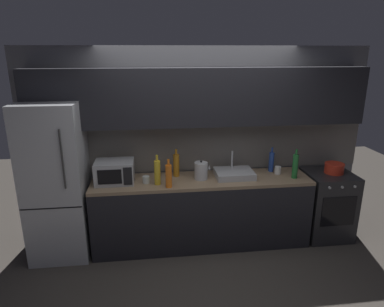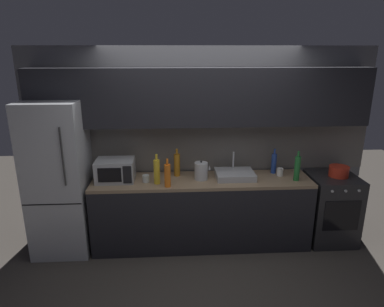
# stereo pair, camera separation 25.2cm
# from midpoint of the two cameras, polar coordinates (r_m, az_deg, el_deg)

# --- Properties ---
(ground_plane) EXTENTS (10.00, 10.00, 0.00)m
(ground_plane) POSITION_cam_midpoint_polar(r_m,az_deg,el_deg) (3.93, 4.74, -21.60)
(ground_plane) COLOR #3D3833
(back_wall) EXTENTS (4.47, 0.44, 2.50)m
(back_wall) POSITION_cam_midpoint_polar(r_m,az_deg,el_deg) (4.35, 3.05, 5.09)
(back_wall) COLOR slate
(back_wall) RESTS_ON ground
(counter_run) EXTENTS (2.73, 0.60, 0.90)m
(counter_run) POSITION_cam_midpoint_polar(r_m,az_deg,el_deg) (4.44, 3.26, -9.76)
(counter_run) COLOR black
(counter_run) RESTS_ON ground
(refrigerator) EXTENTS (0.68, 0.69, 1.90)m
(refrigerator) POSITION_cam_midpoint_polar(r_m,az_deg,el_deg) (4.39, -19.92, -3.98)
(refrigerator) COLOR #B7BABF
(refrigerator) RESTS_ON ground
(oven_range) EXTENTS (0.60, 0.62, 0.90)m
(oven_range) POSITION_cam_midpoint_polar(r_m,az_deg,el_deg) (4.92, 23.62, -8.45)
(oven_range) COLOR #232326
(oven_range) RESTS_ON ground
(microwave) EXTENTS (0.46, 0.35, 0.27)m
(microwave) POSITION_cam_midpoint_polar(r_m,az_deg,el_deg) (4.24, -11.11, -2.78)
(microwave) COLOR #A8AAAF
(microwave) RESTS_ON counter_run
(sink_basin) EXTENTS (0.48, 0.38, 0.30)m
(sink_basin) POSITION_cam_midpoint_polar(r_m,az_deg,el_deg) (4.33, 8.86, -3.52)
(sink_basin) COLOR #ADAFB5
(sink_basin) RESTS_ON counter_run
(kettle) EXTENTS (0.20, 0.17, 0.24)m
(kettle) POSITION_cam_midpoint_polar(r_m,az_deg,el_deg) (4.21, 3.26, -2.95)
(kettle) COLOR #B7BABF
(kettle) RESTS_ON counter_run
(wine_bottle_yellow) EXTENTS (0.08, 0.08, 0.37)m
(wine_bottle_yellow) POSITION_cam_midpoint_polar(r_m,az_deg,el_deg) (4.07, -4.18, -3.04)
(wine_bottle_yellow) COLOR gold
(wine_bottle_yellow) RESTS_ON counter_run
(wine_bottle_orange) EXTENTS (0.07, 0.07, 0.34)m
(wine_bottle_orange) POSITION_cam_midpoint_polar(r_m,az_deg,el_deg) (3.97, -2.33, -3.68)
(wine_bottle_orange) COLOR orange
(wine_bottle_orange) RESTS_ON counter_run
(wine_bottle_amber) EXTENTS (0.08, 0.08, 0.36)m
(wine_bottle_amber) POSITION_cam_midpoint_polar(r_m,az_deg,el_deg) (4.31, -0.88, -1.90)
(wine_bottle_amber) COLOR #B27019
(wine_bottle_amber) RESTS_ON counter_run
(wine_bottle_green) EXTENTS (0.07, 0.07, 0.38)m
(wine_bottle_green) POSITION_cam_midpoint_polar(r_m,az_deg,el_deg) (4.39, 18.85, -2.37)
(wine_bottle_green) COLOR #1E6B2D
(wine_bottle_green) RESTS_ON counter_run
(wine_bottle_blue) EXTENTS (0.07, 0.07, 0.33)m
(wine_bottle_blue) POSITION_cam_midpoint_polar(r_m,az_deg,el_deg) (4.57, 15.13, -1.58)
(wine_bottle_blue) COLOR #234299
(wine_bottle_blue) RESTS_ON counter_run
(mug_clear) EXTENTS (0.08, 0.08, 0.09)m
(mug_clear) POSITION_cam_midpoint_polar(r_m,az_deg,el_deg) (4.17, -6.04, -4.23)
(mug_clear) COLOR silver
(mug_clear) RESTS_ON counter_run
(mug_white) EXTENTS (0.08, 0.08, 0.10)m
(mug_white) POSITION_cam_midpoint_polar(r_m,az_deg,el_deg) (4.52, 16.12, -3.03)
(mug_white) COLOR silver
(mug_white) RESTS_ON counter_run
(cooking_pot) EXTENTS (0.25, 0.25, 0.13)m
(cooking_pot) POSITION_cam_midpoint_polar(r_m,az_deg,el_deg) (4.76, 24.86, -2.75)
(cooking_pot) COLOR red
(cooking_pot) RESTS_ON oven_range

